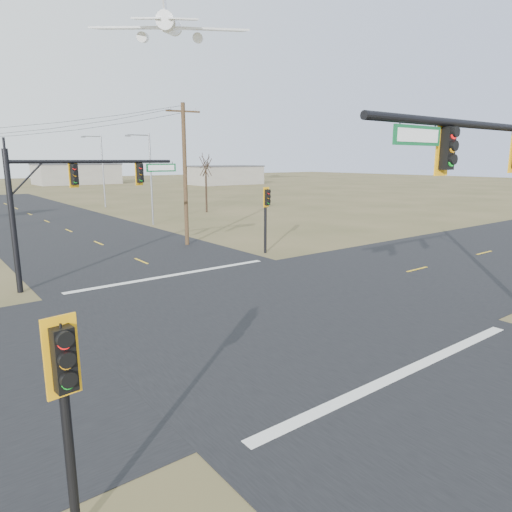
{
  "coord_description": "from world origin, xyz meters",
  "views": [
    {
      "loc": [
        -11.42,
        -14.94,
        6.38
      ],
      "look_at": [
        0.8,
        1.0,
        2.11
      ],
      "focal_mm": 32.0,
      "sensor_mm": 36.0,
      "label": 1
    }
  ],
  "objects_px": {
    "streetlight_b": "(101,167)",
    "streetlight_a": "(149,174)",
    "mast_arm_far": "(76,188)",
    "pedestal_signal_sw": "(65,379)",
    "pedestal_signal_ne": "(267,205)",
    "bare_tree_d": "(206,161)",
    "bare_tree_c": "(206,166)",
    "utility_pole_near": "(185,174)"
  },
  "relations": [
    {
      "from": "pedestal_signal_ne",
      "to": "pedestal_signal_sw",
      "type": "xyz_separation_m",
      "value": [
        -17.76,
        -17.02,
        -0.34
      ]
    },
    {
      "from": "streetlight_a",
      "to": "streetlight_b",
      "type": "bearing_deg",
      "value": 93.03
    },
    {
      "from": "pedestal_signal_ne",
      "to": "bare_tree_d",
      "type": "xyz_separation_m",
      "value": [
        14.96,
        32.44,
        2.86
      ]
    },
    {
      "from": "pedestal_signal_ne",
      "to": "streetlight_a",
      "type": "distance_m",
      "value": 17.96
    },
    {
      "from": "streetlight_a",
      "to": "bare_tree_d",
      "type": "height_order",
      "value": "streetlight_a"
    },
    {
      "from": "bare_tree_d",
      "to": "bare_tree_c",
      "type": "bearing_deg",
      "value": -121.33
    },
    {
      "from": "pedestal_signal_ne",
      "to": "utility_pole_near",
      "type": "height_order",
      "value": "utility_pole_near"
    },
    {
      "from": "pedestal_signal_ne",
      "to": "bare_tree_d",
      "type": "bearing_deg",
      "value": 55.73
    },
    {
      "from": "mast_arm_far",
      "to": "utility_pole_near",
      "type": "bearing_deg",
      "value": 9.0
    },
    {
      "from": "pedestal_signal_sw",
      "to": "utility_pole_near",
      "type": "height_order",
      "value": "utility_pole_near"
    },
    {
      "from": "streetlight_a",
      "to": "mast_arm_far",
      "type": "bearing_deg",
      "value": -114.83
    },
    {
      "from": "streetlight_b",
      "to": "bare_tree_c",
      "type": "distance_m",
      "value": 15.68
    },
    {
      "from": "mast_arm_far",
      "to": "bare_tree_d",
      "type": "distance_m",
      "value": 42.57
    },
    {
      "from": "utility_pole_near",
      "to": "bare_tree_c",
      "type": "bearing_deg",
      "value": 54.75
    },
    {
      "from": "mast_arm_far",
      "to": "streetlight_b",
      "type": "bearing_deg",
      "value": 45.48
    },
    {
      "from": "pedestal_signal_ne",
      "to": "bare_tree_d",
      "type": "distance_m",
      "value": 35.84
    },
    {
      "from": "pedestal_signal_sw",
      "to": "bare_tree_d",
      "type": "xyz_separation_m",
      "value": [
        32.72,
        49.46,
        3.2
      ]
    },
    {
      "from": "mast_arm_far",
      "to": "pedestal_signal_sw",
      "type": "relative_size",
      "value": 2.19
    },
    {
      "from": "streetlight_a",
      "to": "bare_tree_d",
      "type": "distance_m",
      "value": 21.14
    },
    {
      "from": "mast_arm_far",
      "to": "pedestal_signal_ne",
      "type": "distance_m",
      "value": 12.59
    },
    {
      "from": "mast_arm_far",
      "to": "utility_pole_near",
      "type": "xyz_separation_m",
      "value": [
        9.67,
        6.2,
        0.38
      ]
    },
    {
      "from": "streetlight_a",
      "to": "bare_tree_c",
      "type": "bearing_deg",
      "value": 40.5
    },
    {
      "from": "utility_pole_near",
      "to": "streetlight_b",
      "type": "bearing_deg",
      "value": 81.59
    },
    {
      "from": "streetlight_a",
      "to": "bare_tree_c",
      "type": "relative_size",
      "value": 1.25
    },
    {
      "from": "pedestal_signal_sw",
      "to": "streetlight_b",
      "type": "bearing_deg",
      "value": 64.08
    },
    {
      "from": "mast_arm_far",
      "to": "bare_tree_c",
      "type": "distance_m",
      "value": 32.9
    },
    {
      "from": "streetlight_a",
      "to": "bare_tree_c",
      "type": "xyz_separation_m",
      "value": [
        10.18,
        6.17,
        0.58
      ]
    },
    {
      "from": "pedestal_signal_ne",
      "to": "bare_tree_c",
      "type": "relative_size",
      "value": 0.65
    },
    {
      "from": "pedestal_signal_sw",
      "to": "bare_tree_d",
      "type": "height_order",
      "value": "bare_tree_d"
    },
    {
      "from": "bare_tree_d",
      "to": "streetlight_a",
      "type": "bearing_deg",
      "value": -136.4
    },
    {
      "from": "pedestal_signal_sw",
      "to": "bare_tree_d",
      "type": "bearing_deg",
      "value": 50.34
    },
    {
      "from": "pedestal_signal_ne",
      "to": "streetlight_b",
      "type": "xyz_separation_m",
      "value": [
        1.83,
        37.52,
        2.02
      ]
    },
    {
      "from": "mast_arm_far",
      "to": "streetlight_a",
      "type": "distance_m",
      "value": 21.69
    },
    {
      "from": "pedestal_signal_sw",
      "to": "bare_tree_c",
      "type": "distance_m",
      "value": 49.56
    },
    {
      "from": "streetlight_b",
      "to": "streetlight_a",
      "type": "bearing_deg",
      "value": -99.33
    },
    {
      "from": "bare_tree_c",
      "to": "bare_tree_d",
      "type": "relative_size",
      "value": 0.92
    },
    {
      "from": "pedestal_signal_ne",
      "to": "streetlight_a",
      "type": "bearing_deg",
      "value": 81.52
    },
    {
      "from": "utility_pole_near",
      "to": "bare_tree_c",
      "type": "relative_size",
      "value": 1.47
    },
    {
      "from": "mast_arm_far",
      "to": "pedestal_signal_ne",
      "type": "bearing_deg",
      "value": -23.32
    },
    {
      "from": "streetlight_a",
      "to": "bare_tree_c",
      "type": "distance_m",
      "value": 11.92
    },
    {
      "from": "mast_arm_far",
      "to": "bare_tree_c",
      "type": "bearing_deg",
      "value": 23.53
    },
    {
      "from": "streetlight_b",
      "to": "pedestal_signal_sw",
      "type": "bearing_deg",
      "value": -112.85
    }
  ]
}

